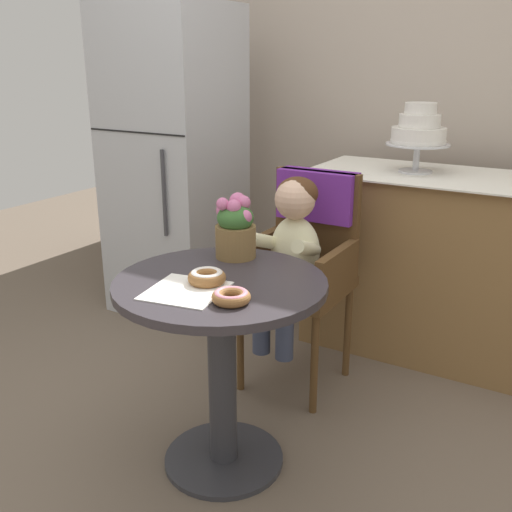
% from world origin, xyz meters
% --- Properties ---
extents(ground_plane, '(8.00, 8.00, 0.00)m').
position_xyz_m(ground_plane, '(0.00, 0.00, 0.00)').
color(ground_plane, '#6B5B4C').
extents(back_wall, '(4.80, 0.10, 2.70)m').
position_xyz_m(back_wall, '(0.00, 1.85, 1.35)').
color(back_wall, '#B2A393').
rests_on(back_wall, ground).
extents(cafe_table, '(0.72, 0.72, 0.72)m').
position_xyz_m(cafe_table, '(0.00, 0.00, 0.51)').
color(cafe_table, '#332D33').
rests_on(cafe_table, ground).
extents(wicker_chair, '(0.42, 0.45, 0.95)m').
position_xyz_m(wicker_chair, '(-0.03, 0.74, 0.64)').
color(wicker_chair, brown).
rests_on(wicker_chair, ground).
extents(seated_child, '(0.27, 0.32, 0.73)m').
position_xyz_m(seated_child, '(-0.03, 0.58, 0.68)').
color(seated_child, beige).
rests_on(seated_child, ground).
extents(paper_napkin, '(0.27, 0.28, 0.00)m').
position_xyz_m(paper_napkin, '(-0.04, -0.14, 0.72)').
color(paper_napkin, white).
rests_on(paper_napkin, cafe_table).
extents(donut_front, '(0.12, 0.12, 0.04)m').
position_xyz_m(donut_front, '(0.13, -0.14, 0.74)').
color(donut_front, '#936033').
rests_on(donut_front, cafe_table).
extents(donut_mid, '(0.13, 0.13, 0.05)m').
position_xyz_m(donut_mid, '(-0.02, -0.05, 0.75)').
color(donut_mid, '#936033').
rests_on(donut_mid, cafe_table).
extents(flower_vase, '(0.16, 0.15, 0.23)m').
position_xyz_m(flower_vase, '(-0.09, 0.23, 0.83)').
color(flower_vase, brown).
rests_on(flower_vase, cafe_table).
extents(display_counter, '(1.56, 0.62, 0.90)m').
position_xyz_m(display_counter, '(0.55, 1.30, 0.45)').
color(display_counter, olive).
rests_on(display_counter, ground).
extents(tiered_cake_stand, '(0.30, 0.30, 0.33)m').
position_xyz_m(tiered_cake_stand, '(0.26, 1.30, 1.10)').
color(tiered_cake_stand, silver).
rests_on(tiered_cake_stand, display_counter).
extents(refrigerator, '(0.64, 0.63, 1.70)m').
position_xyz_m(refrigerator, '(-1.05, 1.10, 0.85)').
color(refrigerator, '#B7BABF').
rests_on(refrigerator, ground).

